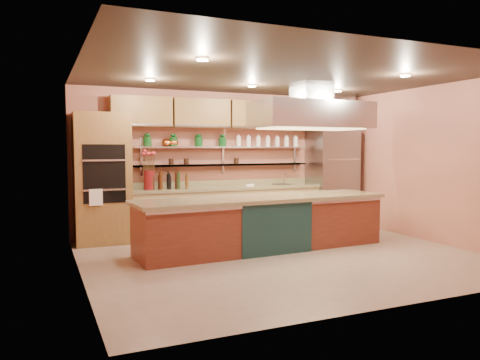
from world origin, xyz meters
name	(u,v)px	position (x,y,z in m)	size (l,w,h in m)	color
floor	(284,257)	(0.00, 0.00, -0.01)	(6.00, 5.00, 0.02)	tan
ceiling	(285,75)	(0.00, 0.00, 2.80)	(6.00, 5.00, 0.02)	black
wall_back	(225,162)	(0.00, 2.50, 1.40)	(6.00, 0.04, 2.80)	#BD7059
wall_front	(401,176)	(0.00, -2.50, 1.40)	(6.00, 0.04, 2.80)	#BD7059
wall_left	(79,171)	(-3.00, 0.00, 1.40)	(0.04, 5.00, 2.80)	#BD7059
wall_right	(432,164)	(3.00, 0.00, 1.40)	(0.04, 5.00, 2.80)	#BD7059
oven_stack	(102,179)	(-2.45, 2.18, 1.15)	(0.95, 0.64, 2.30)	olive
refrigerator	(332,177)	(2.35, 2.14, 1.05)	(0.95, 0.72, 2.10)	gray
back_counter	(228,210)	(-0.05, 2.20, 0.47)	(3.84, 0.64, 0.93)	tan
wall_shelf_lower	(225,165)	(-0.05, 2.37, 1.35)	(3.60, 0.26, 0.03)	#BABCC2
wall_shelf_upper	(225,147)	(-0.05, 2.37, 1.70)	(3.60, 0.26, 0.03)	#BABCC2
upper_cabinets	(228,114)	(0.00, 2.32, 2.35)	(4.60, 0.36, 0.55)	olive
range_hood	(311,115)	(0.83, 0.59, 2.25)	(2.00, 1.00, 0.45)	#BABCC2
ceiling_downlights	(279,78)	(0.00, 0.20, 2.77)	(4.00, 2.80, 0.02)	#FFE5A5
island	(264,223)	(-0.07, 0.59, 0.44)	(4.22, 0.92, 0.88)	brown
flower_vase	(149,180)	(-1.62, 2.15, 1.10)	(0.19, 0.19, 0.35)	maroon
oil_bottle_cluster	(169,182)	(-1.25, 2.15, 1.05)	(0.77, 0.22, 0.25)	black
kitchen_scale	(249,184)	(0.38, 2.15, 0.98)	(0.16, 0.12, 0.09)	white
bar_faucet	(284,179)	(1.23, 2.25, 1.04)	(0.03, 0.03, 0.22)	silver
copper_kettle	(166,143)	(-1.24, 2.37, 1.79)	(0.18, 0.18, 0.15)	orange
green_canister	(199,142)	(-0.60, 2.37, 1.81)	(0.16, 0.16, 0.19)	#0E4116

